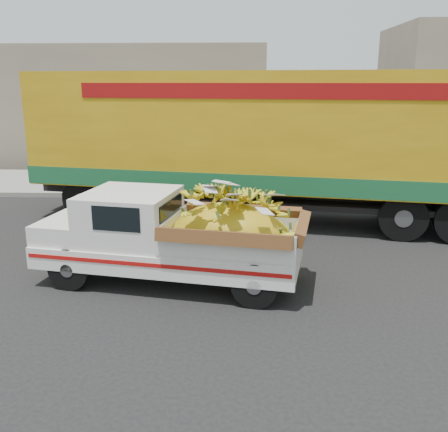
{
  "coord_description": "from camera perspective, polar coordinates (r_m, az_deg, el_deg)",
  "views": [
    {
      "loc": [
        0.24,
        -7.92,
        3.56
      ],
      "look_at": [
        -0.15,
        0.98,
        1.15
      ],
      "focal_mm": 40.0,
      "sensor_mm": 36.0,
      "label": 1
    }
  ],
  "objects": [
    {
      "name": "building_left",
      "position": [
        24.69,
        -17.35,
        12.03
      ],
      "size": [
        18.0,
        6.0,
        5.0
      ],
      "primitive_type": "cube",
      "color": "gray",
      "rests_on": "ground"
    },
    {
      "name": "semi_trailer",
      "position": [
        12.89,
        4.25,
        8.7
      ],
      "size": [
        12.08,
        4.58,
        3.8
      ],
      "rotation": [
        0.0,
        0.0,
        -0.18
      ],
      "color": "black",
      "rests_on": "ground"
    },
    {
      "name": "pickup_truck",
      "position": [
        8.92,
        -4.06,
        -2.35
      ],
      "size": [
        4.93,
        2.52,
        1.65
      ],
      "rotation": [
        0.0,
        0.0,
        -0.18
      ],
      "color": "black",
      "rests_on": "ground"
    },
    {
      "name": "sidewalk",
      "position": [
        17.7,
        1.71,
        3.78
      ],
      "size": [
        60.0,
        4.0,
        0.14
      ],
      "primitive_type": "cube",
      "color": "gray",
      "rests_on": "ground"
    },
    {
      "name": "curb",
      "position": [
        15.65,
        1.59,
        2.28
      ],
      "size": [
        60.0,
        0.25,
        0.15
      ],
      "primitive_type": "cube",
      "color": "gray",
      "rests_on": "ground"
    },
    {
      "name": "ground",
      "position": [
        8.69,
        0.73,
        -9.05
      ],
      "size": [
        100.0,
        100.0,
        0.0
      ],
      "primitive_type": "plane",
      "color": "black",
      "rests_on": "ground"
    }
  ]
}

